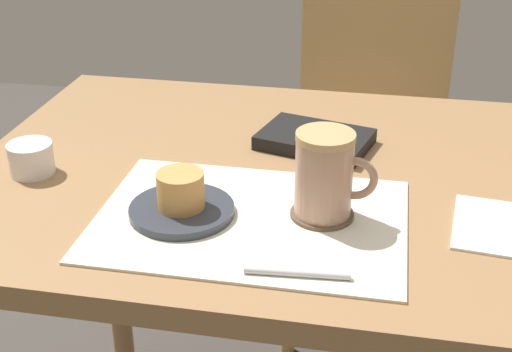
{
  "coord_description": "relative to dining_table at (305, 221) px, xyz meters",
  "views": [
    {
      "loc": [
        0.11,
        -1.0,
        1.25
      ],
      "look_at": [
        -0.06,
        -0.13,
        0.79
      ],
      "focal_mm": 50.0,
      "sensor_mm": 36.0,
      "label": 1
    }
  ],
  "objects": [
    {
      "name": "dining_table",
      "position": [
        0.0,
        0.0,
        0.0
      ],
      "size": [
        1.08,
        0.75,
        0.74
      ],
      "color": "#997047",
      "rests_on": "ground_plane"
    },
    {
      "name": "wooden_chair",
      "position": [
        0.08,
        0.69,
        -0.17
      ],
      "size": [
        0.44,
        0.44,
        0.86
      ],
      "rotation": [
        0.0,
        0.0,
        3.18
      ],
      "color": "tan",
      "rests_on": "ground_plane"
    },
    {
      "name": "placemat",
      "position": [
        -0.06,
        -0.17,
        0.09
      ],
      "size": [
        0.43,
        0.3,
        0.0
      ],
      "primitive_type": "cube",
      "color": "silver",
      "rests_on": "dining_table"
    },
    {
      "name": "pastry_plate",
      "position": [
        -0.16,
        -0.17,
        0.1
      ],
      "size": [
        0.15,
        0.15,
        0.01
      ],
      "primitive_type": "cylinder",
      "color": "#333842",
      "rests_on": "placemat"
    },
    {
      "name": "pastry",
      "position": [
        -0.16,
        -0.17,
        0.13
      ],
      "size": [
        0.07,
        0.07,
        0.05
      ],
      "primitive_type": "cylinder",
      "color": "tan",
      "rests_on": "pastry_plate"
    },
    {
      "name": "coffee_coaster",
      "position": [
        0.04,
        -0.14,
        0.1
      ],
      "size": [
        0.09,
        0.09,
        0.0
      ],
      "primitive_type": "cylinder",
      "color": "brown",
      "rests_on": "placemat"
    },
    {
      "name": "coffee_mug",
      "position": [
        0.04,
        -0.14,
        0.16
      ],
      "size": [
        0.11,
        0.08,
        0.12
      ],
      "color": "tan",
      "rests_on": "coffee_coaster"
    },
    {
      "name": "teaspoon",
      "position": [
        0.02,
        -0.29,
        0.1
      ],
      "size": [
        0.13,
        0.02,
        0.01
      ],
      "primitive_type": "cylinder",
      "rotation": [
        0.0,
        1.57,
        0.08
      ],
      "color": "silver",
      "rests_on": "placemat"
    },
    {
      "name": "paper_napkin",
      "position": [
        0.29,
        -0.12,
        0.09
      ],
      "size": [
        0.17,
        0.17,
        0.0
      ],
      "primitive_type": "cube",
      "rotation": [
        0.0,
        0.0,
        -0.11
      ],
      "color": "white",
      "rests_on": "dining_table"
    },
    {
      "name": "sugar_bowl",
      "position": [
        -0.42,
        -0.08,
        0.12
      ],
      "size": [
        0.07,
        0.07,
        0.05
      ],
      "primitive_type": "cylinder",
      "color": "white",
      "rests_on": "dining_table"
    },
    {
      "name": "small_book",
      "position": [
        0.0,
        0.1,
        0.1
      ],
      "size": [
        0.21,
        0.17,
        0.02
      ],
      "primitive_type": "cube",
      "rotation": [
        0.0,
        0.0,
        -0.25
      ],
      "color": "black",
      "rests_on": "dining_table"
    }
  ]
}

